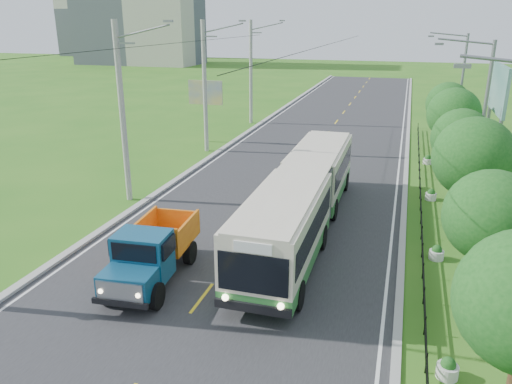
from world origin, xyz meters
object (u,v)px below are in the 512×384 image
at_px(pole_far, 251,72).
at_px(planter_front, 448,369).
at_px(pole_mid, 205,87).
at_px(tree_back, 448,106).
at_px(streetlight_far, 459,87).
at_px(bus, 303,195).
at_px(dump_truck, 152,250).
at_px(tree_second, 491,220).
at_px(tree_fifth, 454,117).
at_px(planter_mid, 431,195).
at_px(pole_near, 123,113).
at_px(tree_fourth, 461,141).
at_px(billboard_left, 206,97).
at_px(streetlight_mid, 480,118).
at_px(tree_third, 474,161).
at_px(planter_near, 436,253).
at_px(planter_far, 428,160).
at_px(billboard_right, 498,96).

distance_m(pole_far, planter_front, 39.15).
bearing_deg(pole_mid, tree_back, 15.84).
bearing_deg(pole_mid, pole_far, 90.00).
xyz_separation_m(streetlight_far, bus, (-8.28, -20.81, -2.95)).
distance_m(planter_front, dump_truck, 11.41).
height_order(tree_second, tree_back, tree_back).
relative_size(tree_fifth, planter_mid, 8.66).
relative_size(tree_second, streetlight_far, 0.58).
height_order(pole_near, tree_fifth, pole_near).
xyz_separation_m(pole_far, tree_second, (18.12, -30.86, -1.57)).
bearing_deg(tree_back, tree_fifth, -90.00).
xyz_separation_m(pole_far, streetlight_far, (18.90, -5.00, -0.19)).
bearing_deg(pole_near, tree_back, 43.41).
distance_m(pole_far, streetlight_far, 19.56).
distance_m(tree_fourth, planter_mid, 3.53).
bearing_deg(billboard_left, tree_back, 6.31).
bearing_deg(pole_mid, bus, -52.45).
bearing_deg(dump_truck, pole_far, 95.78).
bearing_deg(streetlight_mid, streetlight_far, 90.00).
relative_size(pole_far, billboard_left, 1.92).
bearing_deg(tree_fifth, tree_second, -90.00).
bearing_deg(tree_back, pole_near, -136.59).
bearing_deg(tree_fourth, planter_front, -94.45).
bearing_deg(streetlight_far, planter_front, -93.89).
distance_m(pole_near, tree_fourth, 18.89).
height_order(pole_mid, tree_fifth, pole_mid).
height_order(tree_third, planter_mid, tree_third).
relative_size(pole_mid, tree_fourth, 1.85).
xyz_separation_m(tree_third, planter_near, (-1.26, -2.14, -3.70)).
bearing_deg(streetlight_far, tree_second, -91.74).
relative_size(pole_mid, billboard_left, 1.92).
bearing_deg(tree_back, planter_mid, -95.91).
height_order(planter_far, bus, bus).
distance_m(streetlight_mid, bus, 11.12).
distance_m(tree_third, planter_near, 4.46).
height_order(pole_near, streetlight_mid, pole_near).
bearing_deg(tree_fifth, tree_back, 90.00).
distance_m(pole_far, billboard_right, 24.33).
xyz_separation_m(planter_far, billboard_right, (3.70, -2.00, 5.06)).
bearing_deg(tree_fifth, tree_fourth, -90.00).
bearing_deg(streetlight_mid, tree_fourth, 169.85).
height_order(tree_back, billboard_left, tree_back).
bearing_deg(pole_near, bus, -9.69).
bearing_deg(planter_mid, bus, -132.49).
bearing_deg(dump_truck, tree_fifth, 53.14).
xyz_separation_m(tree_fourth, planter_front, (-1.26, -16.14, -3.30)).
xyz_separation_m(pole_mid, tree_fourth, (18.12, -6.86, -1.51)).
relative_size(tree_back, planter_front, 8.21).
xyz_separation_m(pole_far, tree_fifth, (18.12, -12.86, -1.24)).
bearing_deg(pole_mid, tree_fifth, -2.71).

